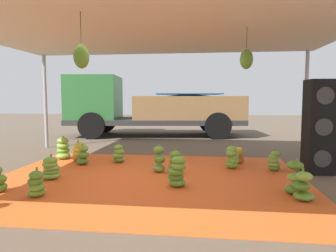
# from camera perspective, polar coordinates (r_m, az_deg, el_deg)

# --- Properties ---
(ground_plane) EXTENTS (40.00, 40.00, 0.00)m
(ground_plane) POSITION_cam_1_polar(r_m,az_deg,el_deg) (8.82, -0.05, -4.76)
(ground_plane) COLOR brown
(tarp_orange) EXTENTS (5.83, 4.72, 0.01)m
(tarp_orange) POSITION_cam_1_polar(r_m,az_deg,el_deg) (5.92, -3.63, -9.67)
(tarp_orange) COLOR #E05B23
(tarp_orange) RESTS_ON ground
(tent_canopy) EXTENTS (8.00, 7.00, 2.88)m
(tent_canopy) POSITION_cam_1_polar(r_m,az_deg,el_deg) (5.78, -3.91, 17.92)
(tent_canopy) COLOR #9EA0A5
(tent_canopy) RESTS_ON ground
(banana_bunch_0) EXTENTS (0.36, 0.36, 0.46)m
(banana_bunch_0) POSITION_cam_1_polar(r_m,az_deg,el_deg) (5.21, -23.14, -9.93)
(banana_bunch_0) COLOR #60932D
(banana_bunch_0) RESTS_ON tarp_orange
(banana_bunch_1) EXTENTS (0.41, 0.41, 0.49)m
(banana_bunch_1) POSITION_cam_1_polar(r_m,az_deg,el_deg) (5.04, 23.61, -10.32)
(banana_bunch_1) COLOR #60932D
(banana_bunch_1) RESTS_ON tarp_orange
(banana_bunch_2) EXTENTS (0.35, 0.35, 0.57)m
(banana_bunch_2) POSITION_cam_1_polar(r_m,az_deg,el_deg) (6.34, -1.68, -6.34)
(banana_bunch_2) COLOR #75A83D
(banana_bunch_2) RESTS_ON tarp_orange
(banana_bunch_3) EXTENTS (0.37, 0.37, 0.53)m
(banana_bunch_3) POSITION_cam_1_polar(r_m,az_deg,el_deg) (6.80, 11.76, -5.77)
(banana_bunch_3) COLOR #60932D
(banana_bunch_3) RESTS_ON tarp_orange
(banana_bunch_4) EXTENTS (0.40, 0.42, 0.58)m
(banana_bunch_4) POSITION_cam_1_polar(r_m,az_deg,el_deg) (5.32, 1.69, -8.57)
(banana_bunch_4) COLOR #60932D
(banana_bunch_4) RESTS_ON tarp_orange
(banana_bunch_5) EXTENTS (0.45, 0.47, 0.58)m
(banana_bunch_5) POSITION_cam_1_polar(r_m,az_deg,el_deg) (8.13, -18.79, -4.03)
(banana_bunch_5) COLOR #75A83D
(banana_bunch_5) RESTS_ON tarp_orange
(banana_bunch_6) EXTENTS (0.32, 0.31, 0.49)m
(banana_bunch_6) POSITION_cam_1_polar(r_m,az_deg,el_deg) (7.32, -15.39, -5.30)
(banana_bunch_6) COLOR #477523
(banana_bunch_6) RESTS_ON tarp_orange
(banana_bunch_7) EXTENTS (0.37, 0.39, 0.47)m
(banana_bunch_7) POSITION_cam_1_polar(r_m,az_deg,el_deg) (7.36, -9.11, -5.15)
(banana_bunch_7) COLOR #518428
(banana_bunch_7) RESTS_ON tarp_orange
(banana_bunch_8) EXTENTS (0.34, 0.35, 0.48)m
(banana_bunch_8) POSITION_cam_1_polar(r_m,az_deg,el_deg) (6.85, 18.99, -6.16)
(banana_bunch_8) COLOR #518428
(banana_bunch_8) RESTS_ON tarp_orange
(banana_bunch_11) EXTENTS (0.40, 0.41, 0.47)m
(banana_bunch_11) POSITION_cam_1_polar(r_m,az_deg,el_deg) (6.22, -20.81, -7.36)
(banana_bunch_11) COLOR #75A83D
(banana_bunch_11) RESTS_ON tarp_orange
(banana_bunch_12) EXTENTS (0.44, 0.44, 0.58)m
(banana_bunch_12) POSITION_cam_1_polar(r_m,az_deg,el_deg) (5.34, 22.44, -9.01)
(banana_bunch_12) COLOR #518428
(banana_bunch_12) RESTS_ON tarp_orange
(banana_bunch_13) EXTENTS (0.41, 0.41, 0.50)m
(banana_bunch_13) POSITION_cam_1_polar(r_m,az_deg,el_deg) (7.77, -16.15, -4.65)
(banana_bunch_13) COLOR #996628
(banana_bunch_13) RESTS_ON tarp_orange
(banana_bunch_14) EXTENTS (0.40, 0.42, 0.50)m
(banana_bunch_14) POSITION_cam_1_polar(r_m,az_deg,el_deg) (6.23, 1.42, -6.78)
(banana_bunch_14) COLOR #477523
(banana_bunch_14) RESTS_ON tarp_orange
(banana_bunch_15) EXTENTS (0.30, 0.30, 0.43)m
(banana_bunch_15) POSITION_cam_1_polar(r_m,az_deg,el_deg) (7.35, 12.98, -5.36)
(banana_bunch_15) COLOR #996628
(banana_bunch_15) RESTS_ON tarp_orange
(cargo_truck_main) EXTENTS (7.13, 3.15, 2.40)m
(cargo_truck_main) POSITION_cam_1_polar(r_m,az_deg,el_deg) (12.57, -3.79, 3.62)
(cargo_truck_main) COLOR #2D2D2D
(cargo_truck_main) RESTS_ON ground
(worker_0) EXTENTS (0.64, 0.39, 1.76)m
(worker_0) POSITION_cam_1_polar(r_m,az_deg,el_deg) (9.84, 26.47, 1.75)
(worker_0) COLOR silver
(worker_0) RESTS_ON ground
(speaker_stack) EXTENTS (0.55, 0.53, 1.89)m
(speaker_stack) POSITION_cam_1_polar(r_m,az_deg,el_deg) (6.91, 26.11, -0.13)
(speaker_stack) COLOR black
(speaker_stack) RESTS_ON ground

